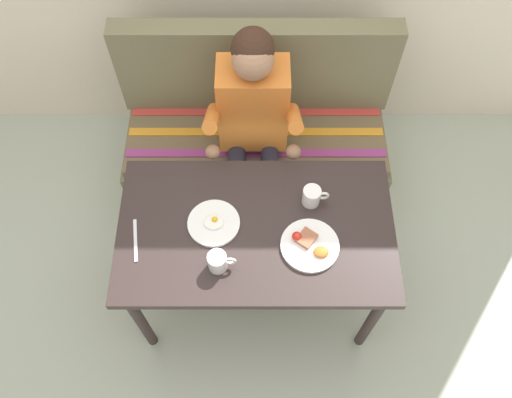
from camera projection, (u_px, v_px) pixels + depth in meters
name	position (u px, v px, depth m)	size (l,w,h in m)	color
ground_plane	(256.00, 288.00, 2.90)	(8.00, 8.00, 0.00)	#ADB6A1
table	(256.00, 236.00, 2.33)	(1.20, 0.70, 0.73)	#2E2320
couch	(256.00, 140.00, 2.99)	(1.44, 0.56, 1.00)	#6A6548
person	(253.00, 119.00, 2.55)	(0.45, 0.61, 1.21)	orange
plate_breakfast	(309.00, 245.00, 2.21)	(0.25, 0.25, 0.05)	white
plate_eggs	(214.00, 223.00, 2.27)	(0.23, 0.23, 0.04)	white
coffee_mug	(312.00, 196.00, 2.29)	(0.12, 0.08, 0.09)	white
coffee_mug_second	(218.00, 261.00, 2.13)	(0.12, 0.08, 0.09)	white
knife	(135.00, 240.00, 2.23)	(0.01, 0.20, 0.01)	silver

